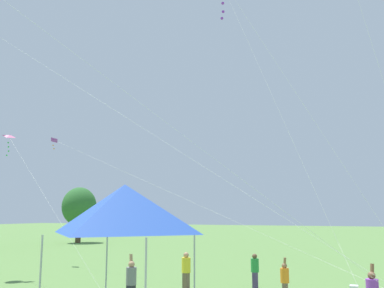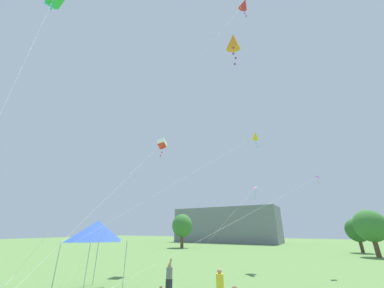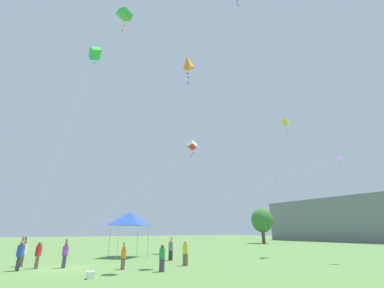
% 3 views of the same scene
% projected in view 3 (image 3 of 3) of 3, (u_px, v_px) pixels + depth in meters
% --- Properties ---
extents(ground_plane, '(220.00, 220.00, 0.00)m').
position_uv_depth(ground_plane, '(64.00, 269.00, 17.58)').
color(ground_plane, '#5B8442').
extents(distant_building, '(32.01, 11.04, 10.15)m').
position_uv_depth(distant_building, '(334.00, 220.00, 65.29)').
color(distant_building, slate).
rests_on(distant_building, ground).
extents(tree_near_right, '(4.65, 4.18, 7.01)m').
position_uv_depth(tree_near_right, '(262.00, 220.00, 53.83)').
color(tree_near_right, brown).
rests_on(tree_near_right, ground).
extents(festival_tent, '(3.32, 3.32, 4.33)m').
position_uv_depth(festival_tent, '(130.00, 219.00, 26.27)').
color(festival_tent, '#B7B7BC').
rests_on(festival_tent, ground).
extents(cooler_box, '(0.48, 0.36, 0.37)m').
position_uv_depth(cooler_box, '(90.00, 275.00, 13.90)').
color(cooler_box, white).
rests_on(cooler_box, ground).
extents(person_red_shirt, '(0.41, 0.41, 1.72)m').
position_uv_depth(person_red_shirt, '(38.00, 254.00, 17.90)').
color(person_red_shirt, brown).
rests_on(person_red_shirt, ground).
extents(person_white_shirt, '(0.42, 0.42, 2.04)m').
position_uv_depth(person_white_shirt, '(23.00, 252.00, 18.87)').
color(person_white_shirt, brown).
rests_on(person_white_shirt, ground).
extents(person_yellow_shirt, '(0.41, 0.41, 1.74)m').
position_uv_depth(person_yellow_shirt, '(185.00, 252.00, 19.41)').
color(person_yellow_shirt, brown).
rests_on(person_yellow_shirt, ground).
extents(person_blue_shirt, '(0.43, 0.43, 2.10)m').
position_uv_depth(person_blue_shirt, '(20.00, 254.00, 16.89)').
color(person_blue_shirt, '#282833').
rests_on(person_blue_shirt, ground).
extents(person_orange_shirt, '(0.35, 0.35, 1.72)m').
position_uv_depth(person_orange_shirt, '(123.00, 256.00, 17.48)').
color(person_orange_shirt, brown).
rests_on(person_orange_shirt, ground).
extents(person_grey_shirt, '(0.40, 0.40, 1.96)m').
position_uv_depth(person_grey_shirt, '(171.00, 249.00, 22.85)').
color(person_grey_shirt, '#282833').
rests_on(person_grey_shirt, ground).
extents(person_green_shirt, '(0.38, 0.38, 1.61)m').
position_uv_depth(person_green_shirt, '(162.00, 257.00, 16.53)').
color(person_green_shirt, '#473860').
rests_on(person_green_shirt, ground).
extents(person_purple_shirt, '(0.39, 0.39, 1.92)m').
position_uv_depth(person_purple_shirt, '(65.00, 254.00, 18.18)').
color(person_purple_shirt, '#473860').
rests_on(person_purple_shirt, ground).
extents(kite_purple_delta_0, '(9.79, 24.42, 9.03)m').
position_uv_depth(kite_purple_delta_0, '(333.00, 160.00, 23.32)').
color(kite_purple_delta_0, silver).
rests_on(kite_purple_delta_0, ground).
extents(kite_yellow_diamond_1, '(6.79, 25.47, 15.74)m').
position_uv_depth(kite_yellow_diamond_1, '(285.00, 120.00, 30.71)').
color(kite_yellow_diamond_1, silver).
rests_on(kite_yellow_diamond_1, ground).
extents(kite_white_box_2, '(6.28, 17.11, 13.94)m').
position_uv_depth(kite_white_box_2, '(192.00, 145.00, 34.23)').
color(kite_white_box_2, silver).
rests_on(kite_white_box_2, ground).
extents(kite_green_box_3, '(12.67, 5.04, 27.06)m').
position_uv_depth(kite_green_box_3, '(95.00, 53.00, 35.96)').
color(kite_green_box_3, silver).
rests_on(kite_green_box_3, ground).
extents(kite_pink_delta_4, '(4.49, 10.25, 8.15)m').
position_uv_depth(kite_pink_delta_4, '(273.00, 178.00, 27.24)').
color(kite_pink_delta_4, silver).
rests_on(kite_pink_delta_4, ground).
extents(kite_orange_diamond_5, '(6.44, 7.50, 16.74)m').
position_uv_depth(kite_orange_diamond_5, '(188.00, 63.00, 21.80)').
color(kite_orange_diamond_5, silver).
rests_on(kite_orange_diamond_5, ground).
extents(kite_green_box_7, '(4.58, 4.89, 23.03)m').
position_uv_depth(kite_green_box_7, '(124.00, 15.00, 24.82)').
color(kite_green_box_7, silver).
rests_on(kite_green_box_7, ground).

